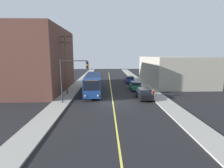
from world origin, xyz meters
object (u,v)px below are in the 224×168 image
Objects in this scene: traffic_signal_left_corner at (73,72)px; parked_car_black at (144,94)px; city_bus at (93,83)px; utility_pole_near at (66,61)px; parked_car_blue at (130,79)px; fire_hydrant at (153,92)px; parked_car_green at (135,86)px.

parked_car_black is at bearing 11.86° from traffic_signal_left_corner.
utility_pole_near reaches higher than city_bus.
parked_car_blue reaches higher than fire_hydrant.
parked_car_green reaches higher than fire_hydrant.
parked_car_black is at bearing -131.99° from fire_hydrant.
parked_car_black is at bearing -89.01° from parked_car_green.
city_bus reaches higher than parked_car_green.
parked_car_blue is 0.45× the size of utility_pole_near.
parked_car_green and parked_car_blue have the same top height.
traffic_signal_left_corner is at bearing -168.14° from parked_car_black.
utility_pole_near is at bearing -135.76° from parked_car_blue.
city_bus is 14.54× the size of fire_hydrant.
parked_car_green is 8.60m from parked_car_blue.
utility_pole_near reaches higher than parked_car_blue.
city_bus reaches higher than parked_car_black.
traffic_signal_left_corner reaches higher than fire_hydrant.
parked_car_black is at bearing -29.75° from city_bus.
parked_car_green is at bearing -90.19° from parked_car_blue.
parked_car_green is at bearing 42.26° from traffic_signal_left_corner.
traffic_signal_left_corner is (-10.08, -17.74, 3.46)m from parked_car_blue.
parked_car_blue is 5.29× the size of fire_hydrant.
parked_car_blue is (7.85, 11.06, -0.98)m from city_bus.
parked_car_blue is at bearing 90.34° from parked_car_black.
city_bus is 8.25m from parked_car_green.
utility_pole_near is 6.36m from traffic_signal_left_corner.
parked_car_green is at bearing 17.47° from city_bus.
parked_car_blue is at bearing 54.66° from city_bus.
utility_pole_near is 11.87× the size of fire_hydrant.
utility_pole_near is (-12.31, 3.71, 4.79)m from parked_car_black.
traffic_signal_left_corner reaches higher than parked_car_blue.
parked_car_black is 10.95m from traffic_signal_left_corner.
parked_car_green is (7.82, 2.46, -0.98)m from city_bus.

